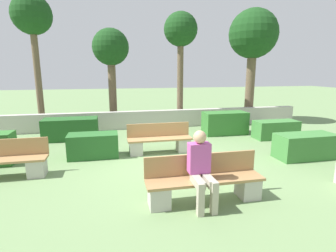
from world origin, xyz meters
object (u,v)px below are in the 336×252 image
(tree_center_left, at_px, (111,51))
(tree_center_right, at_px, (181,34))
(bench_left_side, at_px, (160,142))
(bench_right_side, at_px, (6,164))
(person_seated_man, at_px, (201,165))
(tree_rightmost, at_px, (253,36))
(bench_front, at_px, (204,183))
(tree_leftmost, at_px, (32,19))

(tree_center_left, distance_m, tree_center_right, 3.07)
(bench_left_side, bearing_deg, bench_right_side, -159.88)
(person_seated_man, relative_size, tree_rightmost, 0.27)
(bench_right_side, xyz_separation_m, tree_center_left, (2.46, 5.74, 2.89))
(bench_left_side, height_order, tree_rightmost, tree_rightmost)
(tree_rightmost, bearing_deg, bench_front, -124.37)
(tree_center_left, distance_m, tree_rightmost, 6.32)
(tree_leftmost, bearing_deg, tree_center_right, -6.87)
(tree_center_left, bearing_deg, tree_center_right, -15.03)
(bench_right_side, height_order, tree_rightmost, tree_rightmost)
(bench_left_side, xyz_separation_m, bench_right_side, (-3.70, -1.07, -0.00))
(person_seated_man, distance_m, tree_center_right, 7.87)
(bench_left_side, height_order, bench_right_side, same)
(bench_front, xyz_separation_m, person_seated_man, (-0.12, -0.14, 0.41))
(bench_front, relative_size, tree_center_right, 0.46)
(tree_center_right, distance_m, tree_rightmost, 3.34)
(tree_center_left, relative_size, tree_center_right, 0.87)
(person_seated_man, height_order, tree_rightmost, tree_rightmost)
(bench_left_side, relative_size, bench_right_side, 1.06)
(tree_rightmost, bearing_deg, tree_center_left, 172.65)
(tree_center_right, bearing_deg, bench_front, -101.27)
(bench_left_side, bearing_deg, person_seated_man, -83.46)
(tree_center_left, bearing_deg, tree_leftmost, -178.68)
(tree_leftmost, bearing_deg, person_seated_man, -60.62)
(tree_leftmost, relative_size, tree_rightmost, 1.05)
(tree_rightmost, bearing_deg, tree_center_right, 179.54)
(bench_front, xyz_separation_m, tree_center_left, (-1.51, 7.70, 2.87))
(bench_left_side, relative_size, tree_center_left, 0.45)
(person_seated_man, xyz_separation_m, tree_leftmost, (-4.38, 7.77, 3.61))
(bench_front, xyz_separation_m, tree_leftmost, (-4.50, 7.63, 4.02))
(bench_right_side, bearing_deg, bench_front, -21.61)
(bench_left_side, height_order, tree_center_right, tree_center_right)
(tree_center_right, xyz_separation_m, tree_rightmost, (3.34, -0.03, -0.02))
(bench_right_side, xyz_separation_m, tree_leftmost, (-0.53, 5.67, 4.03))
(bench_left_side, relative_size, tree_leftmost, 0.35)
(tree_center_left, height_order, tree_rightmost, tree_rightmost)
(bench_left_side, relative_size, person_seated_man, 1.39)
(bench_front, height_order, tree_rightmost, tree_rightmost)
(bench_front, xyz_separation_m, bench_left_side, (-0.27, 3.04, -0.01))
(bench_left_side, distance_m, tree_center_right, 5.52)
(tree_center_left, bearing_deg, person_seated_man, -79.95)
(tree_leftmost, height_order, tree_rightmost, tree_leftmost)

